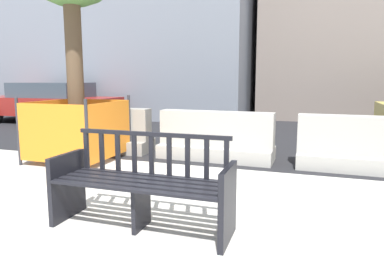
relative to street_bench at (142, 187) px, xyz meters
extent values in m
plane|color=#B7B2A8|center=(-0.54, -0.32, -0.40)|extent=(200.00, 200.00, 0.00)
cube|color=black|center=(-0.54, 8.38, -0.39)|extent=(120.00, 12.00, 0.01)
cube|color=black|center=(-0.82, -0.03, -0.07)|extent=(0.05, 0.51, 0.66)
cube|color=black|center=(0.82, -0.03, -0.07)|extent=(0.05, 0.51, 0.66)
cube|color=black|center=(0.00, -0.03, -0.17)|extent=(0.04, 0.32, 0.45)
cube|color=black|center=(0.00, -0.26, 0.05)|extent=(1.60, 0.07, 0.02)
cube|color=black|center=(0.00, -0.14, 0.05)|extent=(1.60, 0.07, 0.02)
cube|color=black|center=(0.00, -0.03, 0.05)|extent=(1.60, 0.07, 0.02)
cube|color=black|center=(0.00, 0.09, 0.05)|extent=(1.60, 0.07, 0.02)
cube|color=black|center=(0.00, 0.20, 0.05)|extent=(1.60, 0.07, 0.02)
cube|color=black|center=(0.00, 0.21, 0.46)|extent=(1.60, 0.04, 0.04)
cube|color=black|center=(-0.75, 0.21, 0.25)|extent=(0.04, 0.03, 0.38)
cube|color=black|center=(-0.56, 0.21, 0.25)|extent=(0.04, 0.03, 0.38)
cube|color=black|center=(-0.37, 0.21, 0.25)|extent=(0.04, 0.03, 0.38)
cube|color=black|center=(-0.19, 0.21, 0.25)|extent=(0.04, 0.03, 0.38)
cube|color=black|center=(0.00, 0.21, 0.25)|extent=(0.04, 0.03, 0.38)
cube|color=black|center=(0.19, 0.21, 0.25)|extent=(0.04, 0.03, 0.38)
cube|color=black|center=(0.38, 0.21, 0.25)|extent=(0.04, 0.03, 0.38)
cube|color=black|center=(0.56, 0.21, 0.25)|extent=(0.04, 0.03, 0.38)
cube|color=black|center=(0.75, 0.21, 0.25)|extent=(0.04, 0.03, 0.38)
cube|color=black|center=(-0.82, -0.05, 0.25)|extent=(0.05, 0.46, 0.03)
cube|color=black|center=(0.82, -0.05, 0.25)|extent=(0.05, 0.46, 0.03)
cube|color=#ADA89E|center=(-0.05, 2.94, -0.28)|extent=(2.02, 0.74, 0.24)
cube|color=#ADA89E|center=(-0.05, 2.94, 0.14)|extent=(2.01, 0.36, 0.60)
cube|color=gray|center=(-2.36, 2.96, -0.28)|extent=(2.03, 0.77, 0.24)
cube|color=gray|center=(-2.36, 2.96, 0.14)|extent=(2.01, 0.39, 0.60)
cube|color=#ADA89E|center=(2.31, 2.90, -0.28)|extent=(2.01, 0.71, 0.24)
cube|color=#ADA89E|center=(2.31, 2.90, 0.14)|extent=(2.00, 0.33, 0.60)
cylinder|color=brown|center=(-2.32, 2.16, 1.08)|extent=(0.28, 0.28, 2.95)
cylinder|color=#2D2D33|center=(-2.96, 1.51, 0.15)|extent=(0.05, 0.05, 1.10)
cylinder|color=#2D2D33|center=(-1.67, 1.51, 0.15)|extent=(0.05, 0.05, 1.10)
cylinder|color=#2D2D33|center=(-2.96, 2.80, 0.15)|extent=(0.05, 0.05, 1.10)
cylinder|color=#2D2D33|center=(-1.67, 2.80, 0.15)|extent=(0.05, 0.05, 1.10)
cube|color=orange|center=(-2.32, 1.51, 0.15)|extent=(1.30, 0.03, 0.93)
cube|color=orange|center=(-2.32, 2.80, 0.15)|extent=(1.30, 0.03, 0.93)
cube|color=orange|center=(-2.96, 2.16, 0.15)|extent=(0.03, 1.30, 0.93)
cube|color=orange|center=(-1.67, 2.16, 0.15)|extent=(0.03, 1.30, 0.93)
cube|color=maroon|center=(-6.56, 6.31, 0.14)|extent=(4.65, 1.76, 0.56)
cube|color=#38424C|center=(-6.37, 6.31, 0.65)|extent=(2.31, 1.54, 0.46)
cylinder|color=black|center=(-8.00, 7.12, -0.08)|extent=(0.64, 0.22, 0.64)
cylinder|color=black|center=(-5.12, 5.49, -0.08)|extent=(0.64, 0.22, 0.64)
cylinder|color=black|center=(-5.12, 7.13, -0.08)|extent=(0.64, 0.22, 0.64)
camera|label=1|loc=(1.41, -2.77, 0.99)|focal=32.00mm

